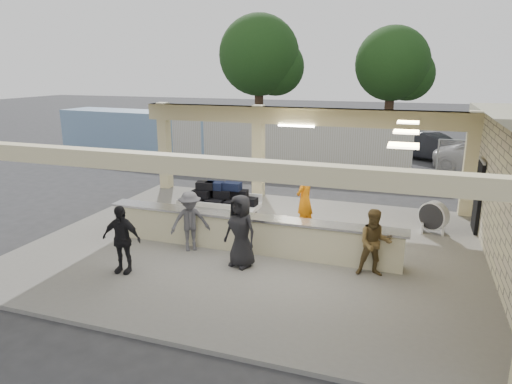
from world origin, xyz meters
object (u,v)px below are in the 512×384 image
at_px(passenger_b, 121,239).
at_px(container_white, 289,140).
at_px(drum_fan, 433,216).
at_px(car_white_a, 493,159).
at_px(passenger_a, 374,243).
at_px(baggage_counter, 248,233).
at_px(car_dark, 432,147).
at_px(passenger_c, 190,221).
at_px(baggage_handler, 305,199).
at_px(container_blue, 140,133).
at_px(passenger_d, 241,231).
at_px(luggage_cart, 219,200).

distance_m(passenger_b, container_white, 13.93).
height_order(drum_fan, car_white_a, car_white_a).
relative_size(passenger_a, container_white, 0.14).
distance_m(baggage_counter, car_dark, 16.27).
bearing_deg(passenger_c, drum_fan, -5.67).
relative_size(drum_fan, passenger_b, 0.58).
xyz_separation_m(baggage_counter, baggage_handler, (1.04, 2.07, 0.47)).
height_order(baggage_handler, container_white, container_white).
relative_size(passenger_b, passenger_c, 1.02).
bearing_deg(passenger_a, passenger_b, -175.51).
distance_m(baggage_counter, car_white_a, 14.81).
bearing_deg(baggage_counter, container_blue, 132.80).
distance_m(car_white_a, container_white, 9.69).
distance_m(baggage_counter, container_blue, 16.07).
bearing_deg(drum_fan, baggage_counter, -115.67).
bearing_deg(container_blue, passenger_c, -48.36).
height_order(passenger_b, passenger_d, passenger_d).
bearing_deg(passenger_a, container_blue, 126.58).
relative_size(passenger_c, car_dark, 0.36).
height_order(passenger_c, container_blue, container_blue).
xyz_separation_m(baggage_counter, car_white_a, (7.59, 12.72, 0.13)).
height_order(passenger_b, car_white_a, passenger_b).
xyz_separation_m(passenger_c, passenger_d, (1.64, -0.50, 0.10)).
distance_m(passenger_c, car_dark, 17.24).
relative_size(baggage_counter, passenger_b, 4.93).
distance_m(drum_fan, container_white, 10.96).
height_order(passenger_a, car_dark, passenger_a).
xyz_separation_m(baggage_counter, car_dark, (4.98, 15.49, 0.16)).
height_order(car_dark, container_white, container_white).
bearing_deg(container_white, car_dark, 26.35).
distance_m(baggage_counter, container_white, 11.86).
bearing_deg(baggage_counter, baggage_handler, 63.28).
relative_size(baggage_counter, container_white, 0.68).
height_order(drum_fan, baggage_handler, baggage_handler).
relative_size(passenger_c, container_blue, 0.17).
distance_m(luggage_cart, passenger_b, 4.09).
xyz_separation_m(container_white, container_blue, (-8.89, 0.11, -0.05)).
height_order(passenger_c, container_white, container_white).
relative_size(drum_fan, passenger_a, 0.59).
bearing_deg(passenger_b, passenger_a, 11.74).
bearing_deg(container_blue, container_white, 3.36).
bearing_deg(luggage_cart, car_white_a, 48.69).
relative_size(drum_fan, passenger_c, 0.59).
bearing_deg(passenger_b, passenger_c, 56.96).
distance_m(passenger_c, passenger_d, 1.71).
relative_size(passenger_d, car_dark, 0.41).
relative_size(baggage_counter, container_blue, 0.85).
distance_m(passenger_a, container_white, 13.29).
bearing_deg(car_dark, luggage_cart, -177.59).
height_order(baggage_counter, passenger_c, passenger_c).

